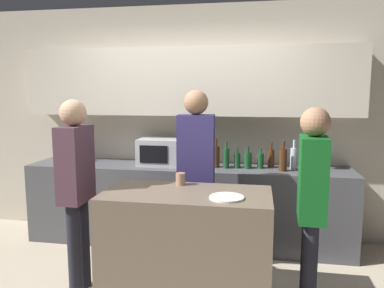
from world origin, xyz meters
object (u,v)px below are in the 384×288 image
at_px(bottle_2, 237,160).
at_px(person_left, 312,197).
at_px(bottle_7, 294,158).
at_px(bottle_3, 248,160).
at_px(potted_plant, 313,151).
at_px(toaster, 69,154).
at_px(bottle_6, 283,159).
at_px(plate_on_island, 227,197).
at_px(bottle_1, 226,158).
at_px(person_center, 196,164).
at_px(person_right, 76,180).
at_px(cup_0, 181,179).
at_px(microwave, 162,152).
at_px(bottle_5, 271,158).
at_px(bottle_0, 216,156).
at_px(bottle_4, 260,160).

relative_size(bottle_2, person_left, 0.14).
bearing_deg(bottle_7, bottle_3, -176.70).
bearing_deg(person_left, potted_plant, -4.76).
bearing_deg(bottle_7, toaster, 179.80).
xyz_separation_m(potted_plant, bottle_6, (-0.31, -0.11, -0.08)).
distance_m(toaster, person_left, 2.92).
relative_size(potted_plant, person_left, 0.25).
distance_m(bottle_7, plate_on_island, 1.49).
bearing_deg(bottle_7, bottle_2, -176.76).
height_order(bottle_1, plate_on_island, bottle_1).
bearing_deg(person_center, person_right, 29.68).
relative_size(bottle_2, person_center, 0.13).
relative_size(plate_on_island, cup_0, 2.53).
distance_m(toaster, potted_plant, 2.79).
bearing_deg(microwave, person_right, -109.15).
xyz_separation_m(potted_plant, person_center, (-1.14, -0.66, -0.05)).
height_order(toaster, cup_0, toaster).
distance_m(potted_plant, bottle_3, 0.69).
bearing_deg(microwave, bottle_6, -4.80).
xyz_separation_m(bottle_1, bottle_5, (0.48, 0.14, -0.01)).
height_order(plate_on_island, person_center, person_center).
relative_size(cup_0, person_center, 0.06).
bearing_deg(microwave, toaster, 179.92).
xyz_separation_m(bottle_0, bottle_1, (0.11, -0.03, -0.01)).
xyz_separation_m(bottle_0, bottle_5, (0.59, 0.11, -0.02)).
distance_m(toaster, plate_on_island, 2.42).
height_order(potted_plant, person_center, person_center).
height_order(bottle_1, cup_0, bottle_1).
xyz_separation_m(toaster, potted_plant, (2.79, 0.00, 0.11)).
height_order(bottle_0, person_left, person_left).
bearing_deg(person_center, toaster, -23.95).
bearing_deg(bottle_2, bottle_3, 2.97).
xyz_separation_m(potted_plant, person_right, (-2.07, -1.23, -0.10)).
height_order(bottle_6, person_right, person_right).
height_order(bottle_4, person_right, person_right).
relative_size(bottle_1, bottle_5, 1.10).
bearing_deg(microwave, cup_0, -67.54).
distance_m(microwave, person_center, 0.82).
xyz_separation_m(plate_on_island, cup_0, (-0.42, 0.34, 0.04)).
relative_size(bottle_3, bottle_4, 1.04).
bearing_deg(person_right, bottle_0, 139.76).
relative_size(bottle_3, cup_0, 2.31).
distance_m(bottle_3, cup_0, 1.13).
xyz_separation_m(bottle_2, bottle_4, (0.25, 0.03, -0.00)).
distance_m(bottle_3, bottle_5, 0.27).
bearing_deg(person_center, bottle_4, -135.23).
relative_size(person_center, person_right, 1.05).
height_order(bottle_4, cup_0, bottle_4).
bearing_deg(potted_plant, bottle_0, -177.68).
xyz_separation_m(plate_on_island, person_right, (-1.27, 0.13, 0.05)).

